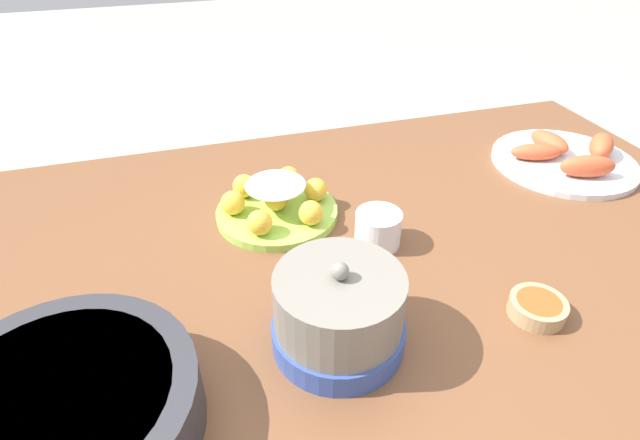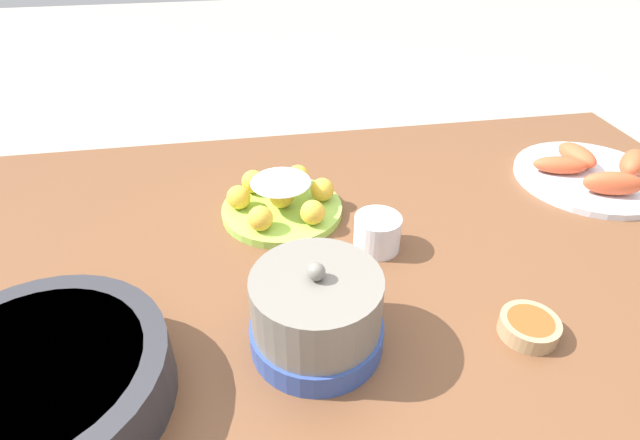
{
  "view_description": "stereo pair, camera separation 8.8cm",
  "coord_description": "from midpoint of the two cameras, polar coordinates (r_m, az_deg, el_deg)",
  "views": [
    {
      "loc": [
        0.27,
        0.6,
        1.29
      ],
      "look_at": [
        0.06,
        -0.09,
        0.78
      ],
      "focal_mm": 28.0,
      "sensor_mm": 36.0,
      "label": 1
    },
    {
      "loc": [
        0.18,
        0.62,
        1.29
      ],
      "look_at": [
        0.06,
        -0.09,
        0.78
      ],
      "focal_mm": 28.0,
      "sensor_mm": 36.0,
      "label": 2
    }
  ],
  "objects": [
    {
      "name": "dining_table",
      "position": [
        0.9,
        7.58,
        -9.21
      ],
      "size": [
        1.57,
        1.07,
        0.74
      ],
      "color": "brown",
      "rests_on": "ground_plane"
    },
    {
      "name": "cake_plate",
      "position": [
        0.96,
        -1.79,
        2.1
      ],
      "size": [
        0.23,
        0.23,
        0.08
      ],
      "color": "#99CC4C",
      "rests_on": "dining_table"
    },
    {
      "name": "serving_bowl",
      "position": [
        0.7,
        -26.37,
        -16.65
      ],
      "size": [
        0.32,
        0.32,
        0.08
      ],
      "color": "#2D2D33",
      "rests_on": "dining_table"
    },
    {
      "name": "sauce_bowl",
      "position": [
        0.8,
        25.8,
        -11.03
      ],
      "size": [
        0.08,
        0.08,
        0.03
      ],
      "color": "tan",
      "rests_on": "dining_table"
    },
    {
      "name": "seafood_platter",
      "position": [
        1.24,
        30.63,
        4.58
      ],
      "size": [
        0.31,
        0.31,
        0.06
      ],
      "color": "silver",
      "rests_on": "dining_table"
    },
    {
      "name": "cup_near",
      "position": [
        0.88,
        9.44,
        -1.56
      ],
      "size": [
        0.08,
        0.08,
        0.06
      ],
      "color": "white",
      "rests_on": "dining_table"
    },
    {
      "name": "warming_pot",
      "position": [
        0.68,
        3.37,
        -10.74
      ],
      "size": [
        0.19,
        0.19,
        0.14
      ],
      "color": "#334C99",
      "rests_on": "dining_table"
    }
  ]
}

